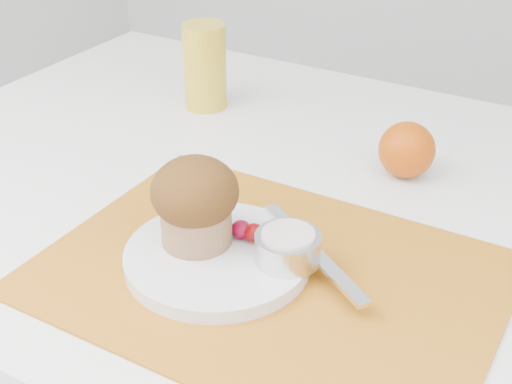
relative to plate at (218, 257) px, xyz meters
The scene contains 10 objects.
placemat 0.06m from the plate, 12.51° to the left, with size 0.46×0.34×0.00m, color #B76B19.
plate is the anchor object (origin of this frame).
ramekin 0.08m from the plate, 18.46° to the left, with size 0.07×0.07×0.03m, color silver.
cream 0.08m from the plate, 18.46° to the left, with size 0.05×0.05×0.01m, color beige.
raspberry_near 0.04m from the plate, 76.60° to the left, with size 0.02×0.02×0.02m, color #5C0219.
raspberry_far 0.05m from the plate, 57.17° to the left, with size 0.02×0.02×0.02m, color #580204.
butter_knife 0.10m from the plate, 27.96° to the left, with size 0.19×0.02×0.00m, color silver.
orange 0.30m from the plate, 70.69° to the left, with size 0.07×0.07×0.07m, color #C24B06.
juice_glass 0.42m from the plate, 125.21° to the left, with size 0.06×0.06×0.13m, color gold.
muffin 0.06m from the plate, 168.96° to the left, with size 0.10×0.10×0.10m.
Camera 1 is at (0.32, -0.63, 1.20)m, focal length 50.00 mm.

